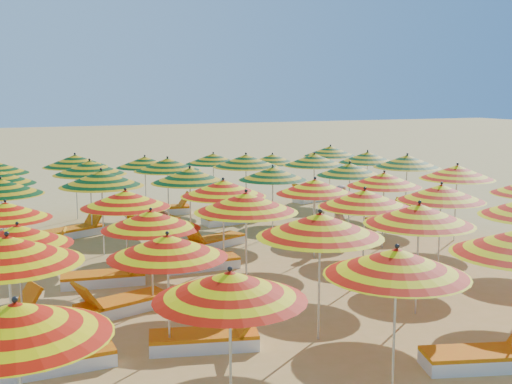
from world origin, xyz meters
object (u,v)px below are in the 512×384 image
lounger_12 (74,231)px  lounger_16 (313,197)px  umbrella_8 (320,225)px  umbrella_29 (407,161)px  umbrella_7 (167,246)px  beachgoer_b (162,241)px  umbrella_32 (168,165)px  umbrella_9 (419,214)px  umbrella_25 (101,178)px  umbrella_1 (230,286)px  umbrella_14 (246,202)px  lounger_14 (232,218)px  lounger_7 (105,277)px  lounger_10 (212,241)px  lounger_11 (389,218)px  umbrella_2 (397,262)px  lounger_2 (51,360)px  umbrella_20 (223,188)px  lounger_9 (31,252)px  umbrella_35 (368,157)px  umbrella_37 (75,161)px  lounger_8 (199,263)px  lounger_15 (165,209)px  umbrella_22 (384,180)px  lounger_6 (121,304)px  umbrella_16 (441,193)px  umbrella_6 (8,250)px  umbrella_26 (190,176)px  umbrella_27 (273,173)px  beachgoer_a (339,215)px  umbrella_18 (6,211)px  umbrella_41 (330,151)px  umbrella_19 (125,199)px  umbrella_33 (246,161)px  umbrella_40 (272,159)px  umbrella_12 (18,235)px  umbrella_13 (151,220)px  umbrella_39 (213,159)px  umbrella_24 (1,187)px  umbrella_23 (457,172)px  umbrella_0 (16,320)px  umbrella_28 (350,169)px  umbrella_38 (145,162)px  lounger_13 (149,223)px  umbrella_31 (90,168)px

lounger_12 → lounger_16: bearing=-7.2°
umbrella_8 → umbrella_29: umbrella_8 is taller
umbrella_7 → beachgoer_b: umbrella_7 is taller
umbrella_7 → umbrella_32: umbrella_32 is taller
umbrella_9 → umbrella_25: umbrella_25 is taller
umbrella_1 → lounger_16: bearing=58.6°
umbrella_14 → lounger_14: umbrella_14 is taller
lounger_7 → umbrella_29: bearing=23.8°
lounger_10 → lounger_11: size_ratio=1.00×
umbrella_2 → lounger_2: 5.13m
umbrella_20 → lounger_9: size_ratio=1.25×
umbrella_25 → umbrella_20: bearing=-41.8°
umbrella_35 → lounger_12: bearing=-179.0°
umbrella_1 → umbrella_37: (-0.08, 13.52, 0.11)m
umbrella_37 → lounger_8: size_ratio=1.21×
lounger_16 → lounger_15: bearing=-15.3°
umbrella_22 → umbrella_29: 3.42m
lounger_6 → lounger_7: (0.04, 1.84, 0.00)m
umbrella_16 → umbrella_6: bearing=-166.6°
umbrella_26 → lounger_10: size_ratio=1.23×
umbrella_22 → lounger_8: 5.22m
umbrella_27 → umbrella_35: umbrella_35 is taller
umbrella_8 → umbrella_20: (0.07, 4.71, -0.08)m
lounger_14 → lounger_9: bearing=-169.1°
beachgoer_a → umbrella_35: bearing=175.0°
umbrella_18 → umbrella_41: 13.21m
umbrella_19 → umbrella_33: bearing=45.7°
umbrella_26 → beachgoer_a: size_ratio=1.43×
umbrella_40 → umbrella_12: bearing=-133.4°
umbrella_13 → umbrella_16: 6.45m
umbrella_39 → lounger_14: size_ratio=1.22×
umbrella_2 → umbrella_40: size_ratio=0.99×
lounger_12 → lounger_11: bearing=-35.1°
umbrella_24 → umbrella_27: size_ratio=1.00×
umbrella_23 → umbrella_26: (-6.78, 2.05, 0.01)m
umbrella_0 → umbrella_40: 16.47m
umbrella_28 → lounger_15: 6.39m
umbrella_8 → umbrella_33: bearing=75.2°
lounger_11 → umbrella_13: bearing=-171.9°
lounger_8 → umbrella_35: bearing=-147.0°
umbrella_7 → beachgoer_a: size_ratio=1.23×
umbrella_38 → lounger_6: bearing=-105.9°
umbrella_1 → lounger_12: bearing=92.5°
umbrella_2 → umbrella_6: size_ratio=1.04×
umbrella_13 → umbrella_26: (2.04, 4.29, 0.18)m
lounger_11 → umbrella_29: bearing=-32.3°
umbrella_26 → umbrella_40: umbrella_26 is taller
lounger_11 → lounger_13: same height
umbrella_31 → umbrella_37: size_ratio=1.16×
umbrella_9 → umbrella_32: bearing=103.4°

